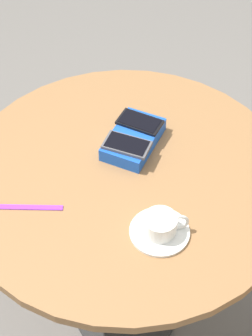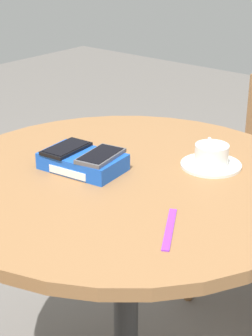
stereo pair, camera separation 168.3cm
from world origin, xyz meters
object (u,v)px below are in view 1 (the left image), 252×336
(phone_gray, at_px, (127,145))
(saucer, at_px, (160,232))
(round_table, at_px, (126,200))
(phone_box, at_px, (133,139))
(lanyard_strap, at_px, (31,207))
(coffee_cup, at_px, (161,224))
(phone_black, at_px, (140,122))

(phone_gray, bearing_deg, saucer, 48.52)
(round_table, height_order, phone_box, phone_box)
(phone_box, bearing_deg, phone_gray, 10.81)
(saucer, bearing_deg, lanyard_strap, -72.08)
(round_table, bearing_deg, lanyard_strap, -32.11)
(round_table, distance_m, coffee_cup, 0.28)
(round_table, relative_size, lanyard_strap, 5.52)
(round_table, relative_size, phone_gray, 6.69)
(coffee_cup, height_order, lanyard_strap, coffee_cup)
(phone_box, height_order, lanyard_strap, phone_box)
(phone_black, xyz_separation_m, phone_gray, (0.10, 0.02, 0.00))
(saucer, bearing_deg, phone_black, -141.53)
(phone_box, height_order, coffee_cup, coffee_cup)
(phone_box, bearing_deg, round_table, 20.86)
(phone_gray, xyz_separation_m, lanyard_strap, (0.30, -0.12, -0.05))
(phone_box, bearing_deg, coffee_cup, 43.34)
(phone_box, relative_size, phone_gray, 1.54)
(phone_black, bearing_deg, phone_box, 8.73)
(lanyard_strap, bearing_deg, phone_box, 162.52)
(phone_gray, bearing_deg, round_table, 29.27)
(phone_black, distance_m, lanyard_strap, 0.42)
(phone_black, xyz_separation_m, lanyard_strap, (0.41, -0.10, -0.05))
(round_table, distance_m, phone_black, 0.24)
(round_table, height_order, saucer, saucer)
(phone_black, xyz_separation_m, saucer, (0.30, 0.24, -0.04))
(round_table, relative_size, phone_box, 4.36)
(round_table, relative_size, saucer, 6.07)
(round_table, relative_size, coffee_cup, 9.07)
(saucer, bearing_deg, phone_box, -137.19)
(lanyard_strap, bearing_deg, coffee_cup, 108.10)
(phone_black, height_order, lanyard_strap, phone_black)
(phone_gray, bearing_deg, coffee_cup, 49.12)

